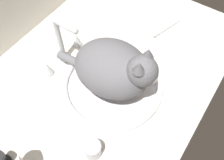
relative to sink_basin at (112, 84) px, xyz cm
name	(u,v)px	position (x,y,z in cm)	size (l,w,h in cm)	color
countertop	(104,75)	(3.39, 5.91, -2.63)	(112.44, 75.55, 3.00)	silver
sink_basin	(112,84)	(0.00, 0.00, 0.00)	(36.73, 36.73, 2.56)	white
faucet	(63,46)	(0.00, 21.53, 7.14)	(20.21, 11.56, 21.08)	silver
cat	(116,69)	(0.10, -1.46, 10.28)	(22.48, 38.37, 21.20)	slate
metal_jar	(93,150)	(-23.36, -8.86, 1.93)	(5.31, 5.31, 6.08)	#B2B5BA
toothbrush	(166,29)	(36.19, -3.06, -0.50)	(15.56, 5.63, 1.70)	silver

